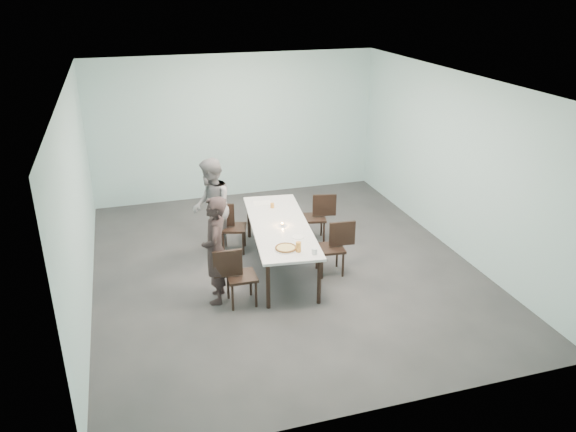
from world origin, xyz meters
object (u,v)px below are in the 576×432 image
object	(u,v)px
side_plate	(298,237)
beer_glass	(298,247)
chair_near_right	(335,244)
diner_far	(212,207)
chair_far_left	(229,224)
pizza	(286,248)
amber_tumbler	(272,205)
chair_near_left	(236,273)
chair_far_right	(318,214)
tealight	(282,225)
water_tumbler	(314,251)
table	(280,228)
diner_near	(216,250)

from	to	relation	value
side_plate	beer_glass	size ratio (longest dim) A/B	1.20
chair_near_right	diner_far	xyz separation A→B (m)	(-1.73, 1.28, 0.33)
chair_far_left	side_plate	bearing A→B (deg)	-42.19
pizza	amber_tumbler	xyz separation A→B (m)	(0.24, 1.60, 0.02)
chair_near_left	chair_far_right	size ratio (longest dim) A/B	1.00
chair_far_right	tealight	bearing A→B (deg)	55.42
chair_far_right	beer_glass	bearing A→B (deg)	74.55
chair_far_right	side_plate	world-z (taller)	chair_far_right
pizza	chair_near_left	bearing A→B (deg)	-176.90
chair_near_right	side_plate	size ratio (longest dim) A/B	4.83
side_plate	chair_near_right	bearing A→B (deg)	8.54
diner_far	water_tumbler	bearing A→B (deg)	37.40
diner_far	amber_tumbler	xyz separation A→B (m)	(1.02, -0.12, -0.04)
table	amber_tumbler	xyz separation A→B (m)	(0.07, 0.72, 0.10)
side_plate	tealight	distance (m)	0.49
chair_near_left	side_plate	bearing A→B (deg)	20.14
side_plate	amber_tumbler	xyz separation A→B (m)	(-0.06, 1.26, 0.04)
amber_tumbler	tealight	bearing A→B (deg)	-93.54
chair_near_left	tealight	world-z (taller)	chair_near_left
diner_near	water_tumbler	distance (m)	1.41
chair_near_right	amber_tumbler	size ratio (longest dim) A/B	10.88
chair_near_right	diner_near	xyz separation A→B (m)	(-1.94, -0.28, 0.30)
chair_far_left	pizza	xyz separation A→B (m)	(0.51, -1.69, 0.27)
table	chair_near_left	xyz separation A→B (m)	(-0.92, -0.92, -0.19)
table	chair_near_right	bearing A→B (deg)	-29.50
diner_near	pizza	size ratio (longest dim) A/B	4.73
chair_near_left	amber_tumbler	distance (m)	1.94
chair_far_left	chair_far_right	distance (m)	1.61
pizza	side_plate	world-z (taller)	pizza
chair_near_left	chair_far_right	distance (m)	2.51
table	amber_tumbler	distance (m)	0.73
chair_near_right	water_tumbler	size ratio (longest dim) A/B	9.67
diner_far	pizza	world-z (taller)	diner_far
side_plate	diner_near	bearing A→B (deg)	-171.87
chair_far_right	beer_glass	world-z (taller)	beer_glass
diner_far	tealight	xyz separation A→B (m)	(0.97, -0.91, -0.06)
chair_far_left	tealight	xyz separation A→B (m)	(0.70, -0.88, 0.27)
diner_near	chair_near_left	bearing A→B (deg)	64.72
diner_far	beer_glass	size ratio (longest dim) A/B	11.10
side_plate	amber_tumbler	size ratio (longest dim) A/B	2.25
table	diner_far	distance (m)	1.28
chair_near_left	amber_tumbler	size ratio (longest dim) A/B	10.88
pizza	diner_near	bearing A→B (deg)	171.21
pizza	amber_tumbler	distance (m)	1.62
chair_far_right	amber_tumbler	distance (m)	0.91
chair_near_left	side_plate	distance (m)	1.14
chair_far_left	pizza	size ratio (longest dim) A/B	2.56
table	chair_near_right	xyz separation A→B (m)	(0.78, -0.44, -0.19)
pizza	beer_glass	world-z (taller)	beer_glass
side_plate	pizza	bearing A→B (deg)	-130.71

